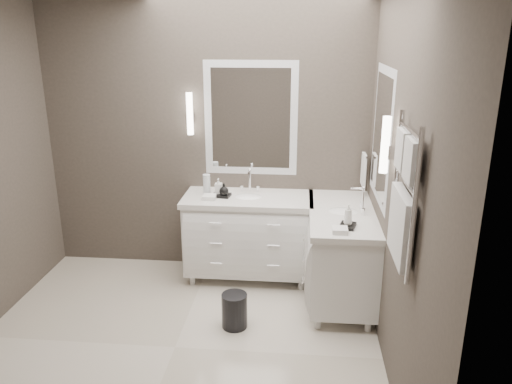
# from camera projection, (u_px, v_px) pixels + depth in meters

# --- Properties ---
(floor) EXTENTS (3.20, 3.00, 0.01)m
(floor) POSITION_uv_depth(u_px,v_px,m) (175.00, 348.00, 3.90)
(floor) COLOR beige
(floor) RESTS_ON ground
(wall_back) EXTENTS (3.20, 0.01, 2.70)m
(wall_back) POSITION_uv_depth(u_px,v_px,m) (206.00, 138.00, 4.91)
(wall_back) COLOR #453D37
(wall_back) RESTS_ON floor
(wall_front) EXTENTS (3.20, 0.01, 2.70)m
(wall_front) POSITION_uv_depth(u_px,v_px,m) (69.00, 289.00, 2.06)
(wall_front) COLOR #453D37
(wall_front) RESTS_ON floor
(wall_right) EXTENTS (0.01, 3.00, 2.70)m
(wall_right) POSITION_uv_depth(u_px,v_px,m) (399.00, 189.00, 3.34)
(wall_right) COLOR #453D37
(wall_right) RESTS_ON floor
(vanity_back) EXTENTS (1.24, 0.59, 0.97)m
(vanity_back) POSITION_uv_depth(u_px,v_px,m) (248.00, 232.00, 4.87)
(vanity_back) COLOR white
(vanity_back) RESTS_ON floor
(vanity_right) EXTENTS (0.59, 1.24, 0.97)m
(vanity_right) POSITION_uv_depth(u_px,v_px,m) (341.00, 249.00, 4.49)
(vanity_right) COLOR white
(vanity_right) RESTS_ON floor
(mirror_back) EXTENTS (0.90, 0.02, 1.10)m
(mirror_back) POSITION_uv_depth(u_px,v_px,m) (251.00, 119.00, 4.79)
(mirror_back) COLOR white
(mirror_back) RESTS_ON wall_back
(mirror_right) EXTENTS (0.02, 0.90, 1.10)m
(mirror_right) POSITION_uv_depth(u_px,v_px,m) (382.00, 135.00, 4.04)
(mirror_right) COLOR white
(mirror_right) RESTS_ON wall_right
(sconce_back) EXTENTS (0.06, 0.06, 0.40)m
(sconce_back) POSITION_uv_depth(u_px,v_px,m) (190.00, 115.00, 4.77)
(sconce_back) COLOR white
(sconce_back) RESTS_ON wall_back
(sconce_right) EXTENTS (0.06, 0.06, 0.40)m
(sconce_right) POSITION_uv_depth(u_px,v_px,m) (385.00, 146.00, 3.48)
(sconce_right) COLOR white
(sconce_right) RESTS_ON wall_right
(towel_bar_corner) EXTENTS (0.03, 0.22, 0.30)m
(towel_bar_corner) POSITION_uv_depth(u_px,v_px,m) (364.00, 169.00, 4.71)
(towel_bar_corner) COLOR white
(towel_bar_corner) RESTS_ON wall_right
(towel_ladder) EXTENTS (0.06, 0.58, 0.90)m
(towel_ladder) POSITION_uv_depth(u_px,v_px,m) (403.00, 202.00, 2.96)
(towel_ladder) COLOR white
(towel_ladder) RESTS_ON wall_right
(waste_bin) EXTENTS (0.24, 0.24, 0.30)m
(waste_bin) POSITION_uv_depth(u_px,v_px,m) (234.00, 311.00, 4.13)
(waste_bin) COLOR black
(waste_bin) RESTS_ON floor
(amenity_tray_back) EXTENTS (0.18, 0.15, 0.03)m
(amenity_tray_back) POSITION_uv_depth(u_px,v_px,m) (221.00, 195.00, 4.76)
(amenity_tray_back) COLOR black
(amenity_tray_back) RESTS_ON vanity_back
(amenity_tray_right) EXTENTS (0.16, 0.18, 0.02)m
(amenity_tray_right) POSITION_uv_depth(u_px,v_px,m) (348.00, 226.00, 4.02)
(amenity_tray_right) COLOR black
(amenity_tray_right) RESTS_ON vanity_right
(water_bottle) EXTENTS (0.08, 0.08, 0.20)m
(water_bottle) POSITION_uv_depth(u_px,v_px,m) (207.00, 185.00, 4.78)
(water_bottle) COLOR silver
(water_bottle) RESTS_ON vanity_back
(soap_bottle_a) EXTENTS (0.07, 0.07, 0.15)m
(soap_bottle_a) POSITION_uv_depth(u_px,v_px,m) (218.00, 186.00, 4.75)
(soap_bottle_a) COLOR white
(soap_bottle_a) RESTS_ON amenity_tray_back
(soap_bottle_b) EXTENTS (0.12, 0.12, 0.11)m
(soap_bottle_b) POSITION_uv_depth(u_px,v_px,m) (224.00, 189.00, 4.70)
(soap_bottle_b) COLOR black
(soap_bottle_b) RESTS_ON amenity_tray_back
(soap_bottle_c) EXTENTS (0.08, 0.08, 0.18)m
(soap_bottle_c) POSITION_uv_depth(u_px,v_px,m) (348.00, 214.00, 3.99)
(soap_bottle_c) COLOR white
(soap_bottle_c) RESTS_ON amenity_tray_right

